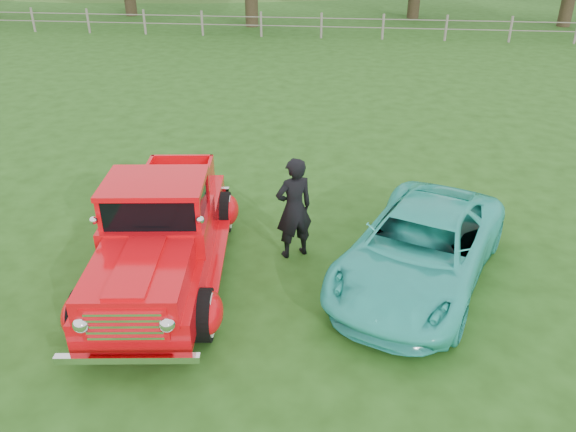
# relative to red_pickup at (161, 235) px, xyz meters

# --- Properties ---
(ground) EXTENTS (140.00, 140.00, 0.00)m
(ground) POSITION_rel_red_pickup_xyz_m (1.16, -0.73, -0.80)
(ground) COLOR #204512
(ground) RESTS_ON ground
(distant_hills) EXTENTS (116.00, 60.00, 18.00)m
(distant_hills) POSITION_rel_red_pickup_xyz_m (-2.93, 58.73, -5.34)
(distant_hills) COLOR #396124
(distant_hills) RESTS_ON ground
(fence_line) EXTENTS (48.00, 0.12, 1.20)m
(fence_line) POSITION_rel_red_pickup_xyz_m (1.16, 21.27, -0.19)
(fence_line) COLOR gray
(fence_line) RESTS_ON ground
(red_pickup) EXTENTS (2.69, 5.16, 1.78)m
(red_pickup) POSITION_rel_red_pickup_xyz_m (0.00, 0.00, 0.00)
(red_pickup) COLOR black
(red_pickup) RESTS_ON ground
(teal_sedan) EXTENTS (3.44, 4.75, 1.20)m
(teal_sedan) POSITION_rel_red_pickup_xyz_m (4.11, 0.38, -0.20)
(teal_sedan) COLOR #31C7B8
(teal_sedan) RESTS_ON ground
(man) EXTENTS (0.79, 0.72, 1.82)m
(man) POSITION_rel_red_pickup_xyz_m (2.02, 0.95, 0.12)
(man) COLOR black
(man) RESTS_ON ground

